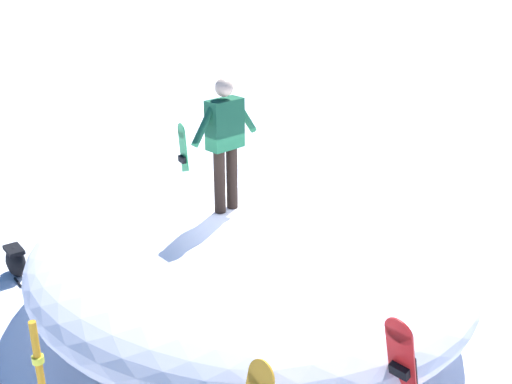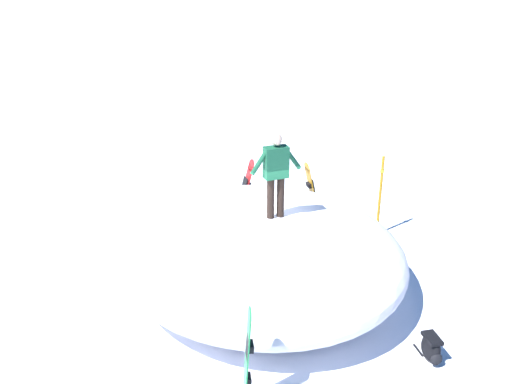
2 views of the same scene
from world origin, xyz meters
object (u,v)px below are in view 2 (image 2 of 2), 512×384
snowboard_primary_upright (245,191)px  trail_marker_pole (380,194)px  backpack_near (431,348)px  snowboard_tertiary_upright (248,357)px  snowboarder_standing (276,170)px  snowboard_secondary_upright (311,191)px

snowboard_primary_upright → trail_marker_pole: trail_marker_pole is taller
snowboard_primary_upright → trail_marker_pole: (-3.02, 0.92, 0.18)m
backpack_near → snowboard_tertiary_upright: bearing=13.9°
snowboarder_standing → snowboard_primary_upright: snowboarder_standing is taller
snowboarder_standing → snowboard_primary_upright: 3.38m
snowboard_secondary_upright → snowboard_primary_upright: bearing=-2.1°
snowboard_secondary_upright → trail_marker_pole: trail_marker_pole is taller
snowboarder_standing → snowboard_tertiary_upright: snowboarder_standing is taller
snowboarder_standing → backpack_near: (-2.27, 2.47, -2.23)m
snowboard_primary_upright → snowboard_secondary_upright: size_ratio=1.05×
snowboarder_standing → snowboard_tertiary_upright: (0.79, 3.23, -1.57)m
snowboard_primary_upright → snowboard_secondary_upright: bearing=177.9°
snowboard_tertiary_upright → backpack_near: snowboard_tertiary_upright is taller
snowboard_tertiary_upright → snowboard_secondary_upright: bearing=-108.4°
trail_marker_pole → snowboard_secondary_upright: bearing=-31.2°
snowboard_tertiary_upright → trail_marker_pole: size_ratio=0.90×
trail_marker_pole → backpack_near: bearing=84.9°
snowboarder_standing → backpack_near: bearing=132.5°
snowboard_tertiary_upright → backpack_near: (-3.06, -0.76, -0.66)m
backpack_near → trail_marker_pole: trail_marker_pole is taller
snowboard_tertiary_upright → snowboard_primary_upright: bearing=-94.1°
snowboard_tertiary_upright → trail_marker_pole: 6.28m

